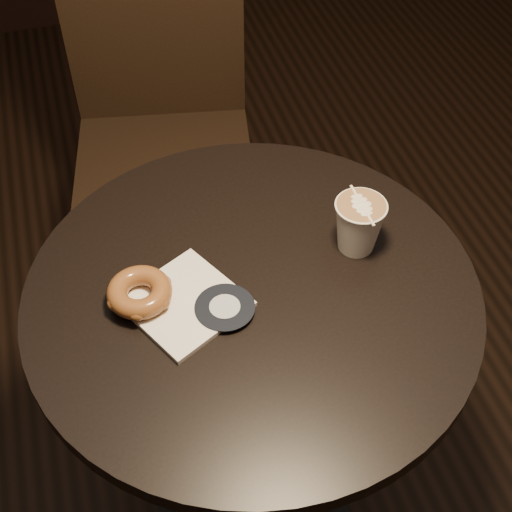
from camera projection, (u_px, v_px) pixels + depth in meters
name	position (u px, v px, depth m)	size (l,w,h in m)	color
cafe_table	(253.00, 361.00, 1.23)	(0.70, 0.70, 0.75)	black
chair	(160.00, 99.00, 1.69)	(0.49, 0.49, 1.05)	black
pastry_bag	(185.00, 303.00, 1.06)	(0.15, 0.15, 0.01)	white
doughnut	(140.00, 292.00, 1.05)	(0.10, 0.10, 0.03)	brown
latte_cup	(358.00, 226.00, 1.11)	(0.08, 0.08, 0.09)	white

